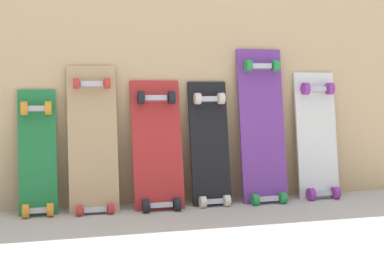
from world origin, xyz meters
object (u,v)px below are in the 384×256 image
object	(u,v)px
skateboard_green	(38,159)
skateboard_white	(317,141)
skateboard_natural	(93,146)
skateboard_purple	(263,132)
skateboard_red	(158,151)
skateboard_black	(210,150)

from	to	relation	value
skateboard_green	skateboard_white	size ratio (longest dim) A/B	0.88
skateboard_natural	skateboard_white	bearing A→B (deg)	0.61
skateboard_natural	skateboard_purple	distance (m)	0.83
skateboard_green	skateboard_red	distance (m)	0.55
skateboard_natural	skateboard_white	distance (m)	1.14
skateboard_natural	skateboard_red	distance (m)	0.30
skateboard_red	skateboard_green	bearing A→B (deg)	178.17
skateboard_red	skateboard_black	xyz separation A→B (m)	(0.26, 0.01, -0.00)
skateboard_red	skateboard_purple	bearing A→B (deg)	1.12
skateboard_red	skateboard_black	bearing A→B (deg)	2.90
skateboard_natural	skateboard_black	bearing A→B (deg)	0.08
skateboard_purple	skateboard_white	distance (m)	0.31
skateboard_green	skateboard_purple	xyz separation A→B (m)	(1.08, -0.01, 0.10)
skateboard_green	skateboard_black	distance (m)	0.81
skateboard_red	skateboard_purple	xyz separation A→B (m)	(0.53, 0.01, 0.08)
skateboard_natural	skateboard_green	bearing A→B (deg)	178.85
skateboard_red	skateboard_natural	bearing A→B (deg)	177.61
skateboard_natural	skateboard_black	xyz separation A→B (m)	(0.56, 0.00, -0.04)
skateboard_red	skateboard_white	world-z (taller)	skateboard_white
skateboard_white	skateboard_green	bearing A→B (deg)	-179.70
skateboard_purple	skateboard_green	bearing A→B (deg)	179.63
skateboard_black	skateboard_white	size ratio (longest dim) A/B	0.94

